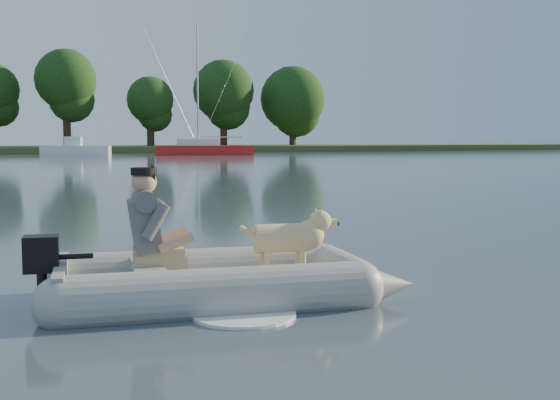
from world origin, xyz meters
name	(u,v)px	position (x,y,z in m)	size (l,w,h in m)	color
water	(320,300)	(0.00, 0.00, 0.00)	(160.00, 160.00, 0.00)	slate
shore_bank	(23,150)	(0.00, 62.00, 0.25)	(160.00, 12.00, 0.70)	#47512D
dinghy	(220,239)	(-0.80, 0.39, 0.53)	(4.25, 2.89, 1.27)	gray
man	(147,222)	(-1.42, 0.51, 0.71)	(0.66, 0.57, 0.98)	#5B5B60
dog	(283,243)	(-0.20, 0.36, 0.47)	(0.85, 0.30, 0.57)	#D5BB7A
outboard_motor	(42,276)	(-2.30, 0.58, 0.28)	(0.38, 0.26, 0.72)	black
motorboat	(76,143)	(3.19, 48.52, 0.98)	(5.11, 1.96, 2.16)	white
sailboat	(203,149)	(12.98, 48.55, 0.46)	(7.96, 3.91, 10.51)	red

